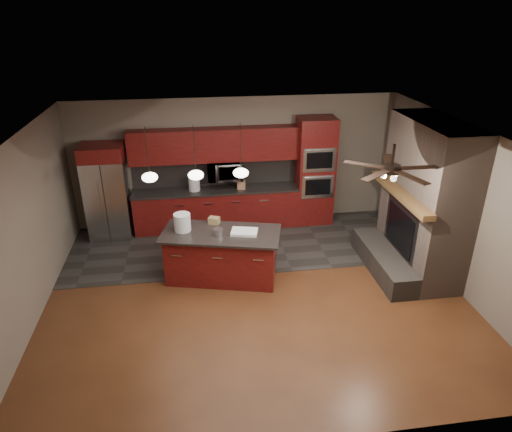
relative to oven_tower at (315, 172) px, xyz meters
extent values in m
plane|color=brown|center=(-1.70, -2.69, -1.19)|extent=(7.00, 7.00, 0.00)
cube|color=white|center=(-1.70, -2.69, 1.61)|extent=(7.00, 6.00, 0.02)
cube|color=gray|center=(-1.70, 0.31, 0.21)|extent=(7.00, 0.02, 2.80)
cube|color=gray|center=(1.80, -2.69, 0.21)|extent=(0.02, 6.00, 2.80)
cube|color=gray|center=(-5.20, -2.69, 0.21)|extent=(0.02, 6.00, 2.80)
cube|color=#322F2D|center=(-1.70, -0.89, -1.19)|extent=(7.00, 2.40, 0.01)
cube|color=#6E5A4E|center=(1.40, -2.29, 0.21)|extent=(0.80, 2.00, 2.80)
cube|color=#3D3732|center=(0.75, -2.29, -0.99)|extent=(0.50, 2.00, 0.40)
cube|color=#2D2D30|center=(1.02, -2.29, -0.37)|extent=(0.05, 1.20, 0.95)
cube|color=black|center=(1.00, -2.29, -0.37)|extent=(0.02, 1.00, 0.75)
cube|color=brown|center=(0.90, -2.29, 0.36)|extent=(0.22, 2.10, 0.10)
cube|color=maroon|center=(-2.18, 0.01, -0.76)|extent=(3.55, 0.60, 0.86)
cube|color=black|center=(-2.18, 0.01, -0.31)|extent=(3.59, 0.64, 0.04)
cube|color=black|center=(-2.18, 0.29, 0.01)|extent=(3.55, 0.03, 0.60)
cube|color=maroon|center=(-2.18, 0.13, 0.66)|extent=(3.55, 0.35, 0.70)
cube|color=maroon|center=(0.00, 0.01, 0.00)|extent=(0.80, 0.60, 2.38)
cube|color=silver|center=(0.00, -0.30, -0.24)|extent=(0.70, 0.03, 0.52)
cube|color=black|center=(0.00, -0.32, -0.24)|extent=(0.55, 0.02, 0.35)
cube|color=silver|center=(0.00, -0.30, 0.36)|extent=(0.70, 0.03, 0.52)
cube|color=black|center=(0.00, -0.32, 0.36)|extent=(0.55, 0.02, 0.35)
imported|color=silver|center=(-1.98, 0.06, 0.11)|extent=(0.73, 0.41, 0.50)
cube|color=silver|center=(-4.43, -0.07, -0.34)|extent=(0.85, 0.72, 1.70)
cube|color=#2D2D30|center=(-4.43, -0.44, -0.34)|extent=(0.02, 0.02, 1.68)
cube|color=silver|center=(-4.53, -0.45, -0.29)|extent=(0.03, 0.03, 0.85)
cube|color=silver|center=(-4.33, -0.45, -0.29)|extent=(0.03, 0.03, 0.85)
cube|color=maroon|center=(-4.43, -0.08, 0.66)|extent=(0.85, 0.72, 0.30)
cube|color=maroon|center=(-2.23, -2.11, -0.75)|extent=(2.04, 1.23, 0.88)
cube|color=black|center=(-2.23, -2.11, -0.29)|extent=(2.22, 1.41, 0.04)
cylinder|color=silver|center=(-2.88, -1.93, -0.11)|extent=(0.33, 0.33, 0.32)
cylinder|color=#ADAEB2|center=(-2.28, -2.18, -0.22)|extent=(0.19, 0.19, 0.11)
cube|color=white|center=(-1.82, -2.18, -0.25)|extent=(0.51, 0.42, 0.05)
cube|color=#967C4D|center=(-2.32, -1.73, -0.21)|extent=(0.23, 0.21, 0.12)
cylinder|color=silver|center=(-2.64, 0.01, -0.15)|extent=(0.27, 0.27, 0.28)
cube|color=#A57255|center=(-1.63, -0.04, -0.20)|extent=(0.19, 0.16, 0.19)
cylinder|color=black|center=(-3.35, -1.99, 1.22)|extent=(0.01, 0.01, 0.78)
ellipsoid|color=white|center=(-3.35, -1.99, 0.77)|extent=(0.26, 0.26, 0.16)
cylinder|color=black|center=(-2.60, -1.99, 1.22)|extent=(0.01, 0.01, 0.78)
ellipsoid|color=white|center=(-2.60, -1.99, 0.77)|extent=(0.26, 0.26, 0.16)
cylinder|color=black|center=(-1.85, -1.99, 1.22)|extent=(0.01, 0.01, 0.78)
ellipsoid|color=white|center=(-1.85, -1.99, 0.77)|extent=(0.26, 0.26, 0.16)
cylinder|color=black|center=(0.10, -3.49, 1.46)|extent=(0.04, 0.04, 0.30)
cylinder|color=black|center=(0.10, -3.49, 1.26)|extent=(0.24, 0.24, 0.12)
cube|color=black|center=(0.48, -3.49, 1.26)|extent=(0.60, 0.12, 0.01)
cube|color=black|center=(0.22, -3.13, 1.26)|extent=(0.30, 0.61, 0.01)
cube|color=black|center=(-0.21, -3.27, 1.26)|extent=(0.56, 0.45, 0.01)
cube|color=black|center=(-0.21, -3.72, 1.26)|extent=(0.56, 0.45, 0.01)
cube|color=black|center=(0.22, -3.85, 1.26)|extent=(0.30, 0.61, 0.01)
camera|label=1|loc=(-2.63, -9.19, 3.35)|focal=32.00mm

